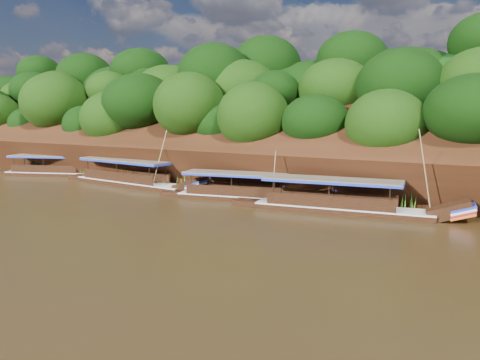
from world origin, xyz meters
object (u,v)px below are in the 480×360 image
object	(u,v)px
boat_1	(251,194)
boat_2	(137,181)
boat_3	(59,171)
boat_0	(353,206)

from	to	relation	value
boat_1	boat_2	size ratio (longest dim) A/B	0.80
boat_1	boat_3	world-z (taller)	boat_1
boat_1	boat_2	bearing A→B (deg)	165.88
boat_1	boat_3	distance (m)	25.84
boat_1	boat_3	xyz separation A→B (m)	(-25.76, 1.99, 0.01)
boat_0	boat_1	size ratio (longest dim) A/B	1.15
boat_0	boat_3	size ratio (longest dim) A/B	1.18
boat_0	boat_1	bearing A→B (deg)	167.82
boat_0	boat_2	distance (m)	21.59
boat_1	boat_2	world-z (taller)	boat_2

